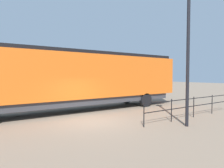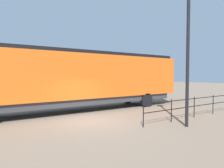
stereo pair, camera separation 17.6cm
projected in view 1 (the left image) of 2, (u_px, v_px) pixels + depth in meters
ground_plane at (93, 122)px, 11.05m from camera, size 120.00×120.00×0.00m
locomotive at (82, 78)px, 14.38m from camera, size 2.81×17.57×4.27m
lamp_post at (188, 23)px, 9.84m from camera, size 0.55×0.55×7.26m
platform_fence at (194, 104)px, 12.20m from camera, size 0.05×8.35×1.26m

